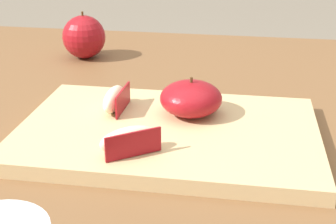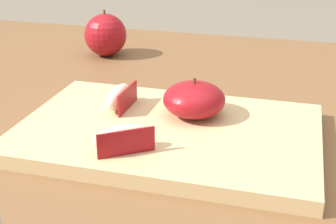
{
  "view_description": "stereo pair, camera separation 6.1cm",
  "coord_description": "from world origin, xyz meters",
  "views": [
    {
      "loc": [
        0.16,
        -0.61,
        1.01
      ],
      "look_at": [
        0.06,
        -0.05,
        0.77
      ],
      "focal_mm": 51.72,
      "sensor_mm": 36.0,
      "label": 1
    },
    {
      "loc": [
        0.21,
        -0.6,
        1.01
      ],
      "look_at": [
        0.06,
        -0.05,
        0.77
      ],
      "focal_mm": 51.72,
      "sensor_mm": 36.0,
      "label": 2
    }
  ],
  "objects": [
    {
      "name": "dining_table",
      "position": [
        0.0,
        0.0,
        0.63
      ],
      "size": [
        1.15,
        0.99,
        0.73
      ],
      "color": "brown",
      "rests_on": "ground_plane"
    },
    {
      "name": "cutting_board",
      "position": [
        0.06,
        -0.05,
        0.74
      ],
      "size": [
        0.38,
        0.25,
        0.02
      ],
      "color": "tan",
      "rests_on": "dining_table"
    },
    {
      "name": "apple_half_skin_up",
      "position": [
        0.09,
        -0.01,
        0.77
      ],
      "size": [
        0.08,
        0.08,
        0.05
      ],
      "color": "maroon",
      "rests_on": "cutting_board"
    },
    {
      "name": "apple_wedge_right",
      "position": [
        -0.02,
        -0.01,
        0.76
      ],
      "size": [
        0.03,
        0.07,
        0.03
      ],
      "color": "beige",
      "rests_on": "cutting_board"
    },
    {
      "name": "apple_wedge_front",
      "position": [
        0.03,
        -0.13,
        0.76
      ],
      "size": [
        0.07,
        0.06,
        0.03
      ],
      "color": "beige",
      "rests_on": "cutting_board"
    },
    {
      "name": "whole_apple_red_delicious",
      "position": [
        -0.16,
        0.28,
        0.77
      ],
      "size": [
        0.08,
        0.08,
        0.09
      ],
      "color": "maroon",
      "rests_on": "dining_table"
    }
  ]
}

